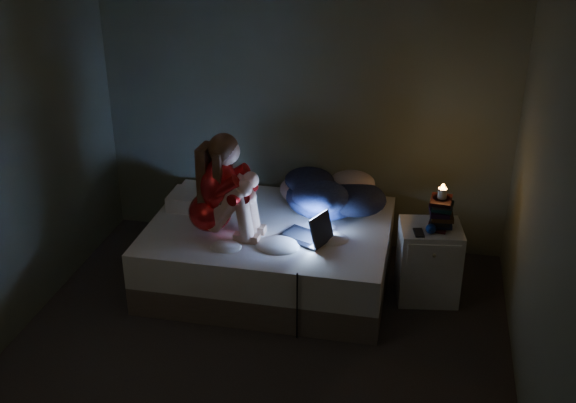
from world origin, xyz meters
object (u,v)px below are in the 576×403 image
(laptop, at_px, (304,224))
(phone, at_px, (416,231))
(woman, at_px, (209,183))
(bed, at_px, (270,253))
(candle, at_px, (442,197))
(nightstand, at_px, (428,262))

(laptop, relative_size, phone, 2.66)
(woman, distance_m, laptop, 0.80)
(woman, xyz_separation_m, laptop, (0.74, 0.03, -0.29))
(bed, xyz_separation_m, laptop, (0.32, -0.19, 0.40))
(candle, bearing_deg, laptop, -167.50)
(woman, relative_size, nightstand, 1.34)
(woman, distance_m, phone, 1.64)
(candle, bearing_deg, woman, -171.65)
(laptop, bearing_deg, nightstand, 36.45)
(nightstand, bearing_deg, bed, 172.52)
(bed, height_order, nightstand, nightstand)
(nightstand, height_order, phone, phone)
(woman, height_order, laptop, woman)
(nightstand, bearing_deg, laptop, -176.23)
(bed, bearing_deg, candle, 1.74)
(bed, xyz_separation_m, candle, (1.34, 0.04, 0.62))
(nightstand, xyz_separation_m, phone, (-0.11, -0.11, 0.32))
(bed, height_order, woman, woman)
(nightstand, xyz_separation_m, candle, (0.05, 0.01, 0.58))
(bed, distance_m, laptop, 0.54)
(nightstand, relative_size, candle, 7.85)
(bed, relative_size, laptop, 5.19)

